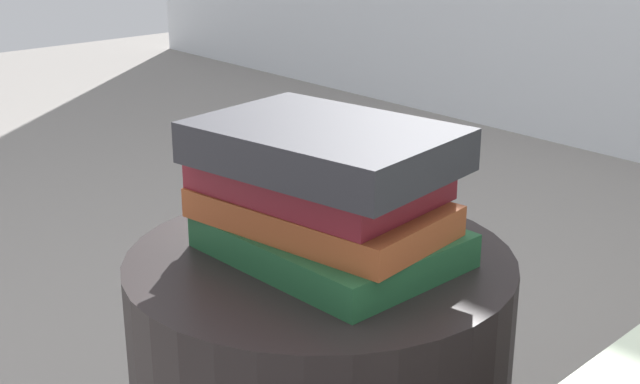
# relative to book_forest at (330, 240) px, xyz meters

# --- Properties ---
(book_forest) EXTENTS (0.28, 0.21, 0.04)m
(book_forest) POSITION_rel_book_forest_xyz_m (0.00, 0.00, 0.00)
(book_forest) COLOR #1E512D
(book_forest) RESTS_ON side_table
(book_rust) EXTENTS (0.30, 0.20, 0.03)m
(book_rust) POSITION_rel_book_forest_xyz_m (-0.01, -0.01, 0.04)
(book_rust) COLOR #994723
(book_rust) RESTS_ON book_forest
(book_maroon) EXTENTS (0.28, 0.21, 0.04)m
(book_maroon) POSITION_rel_book_forest_xyz_m (-0.02, -0.00, 0.07)
(book_maroon) COLOR maroon
(book_maroon) RESTS_ON book_rust
(book_charcoal) EXTENTS (0.30, 0.23, 0.05)m
(book_charcoal) POSITION_rel_book_forest_xyz_m (0.00, -0.01, 0.11)
(book_charcoal) COLOR #28282D
(book_charcoal) RESTS_ON book_maroon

